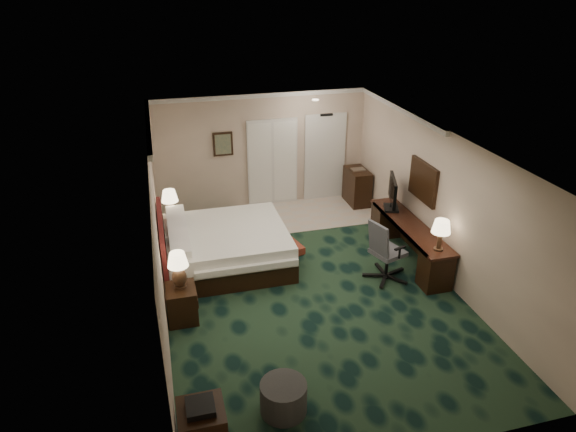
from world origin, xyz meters
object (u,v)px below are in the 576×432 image
object	(u,v)px
minibar	(357,187)
nightstand_far	(172,232)
lamp_near	(179,270)
ottoman	(283,398)
desk_chair	(388,249)
side_table	(202,428)
tv	(392,194)
bed_bench	(280,246)
desk	(409,242)
nightstand_near	(182,304)
lamp_far	(170,205)
bed	(227,247)

from	to	relation	value
minibar	nightstand_far	bearing A→B (deg)	-167.24
nightstand_far	lamp_near	world-z (taller)	lamp_near
ottoman	desk_chair	world-z (taller)	desk_chair
lamp_near	minibar	bearing A→B (deg)	38.67
side_table	tv	distance (m)	6.08
bed_bench	desk	world-z (taller)	desk
tv	desk_chair	distance (m)	1.53
nightstand_near	minibar	bearing A→B (deg)	38.97
minibar	desk_chair	bearing A→B (deg)	-102.35
nightstand_far	lamp_near	size ratio (longest dim) A/B	0.95
desk	tv	distance (m)	1.04
bed_bench	tv	distance (m)	2.50
lamp_far	lamp_near	bearing A→B (deg)	-90.28
bed	desk	xyz separation A→B (m)	(3.46, -0.73, 0.01)
lamp_near	bed_bench	xyz separation A→B (m)	(2.04, 1.56, -0.70)
nightstand_near	ottoman	xyz separation A→B (m)	(1.11, -2.30, -0.08)
ottoman	minibar	xyz separation A→B (m)	(3.36, 5.91, 0.21)
nightstand_near	lamp_near	distance (m)	0.61
tv	desk_chair	size ratio (longest dim) A/B	0.73
desk_chair	tv	bearing A→B (deg)	45.28
bed_bench	side_table	bearing A→B (deg)	-130.12
nightstand_near	side_table	size ratio (longest dim) A/B	1.00
bed	side_table	bearing A→B (deg)	-102.64
nightstand_near	desk_chair	distance (m)	3.77
nightstand_near	bed	bearing A→B (deg)	58.10
side_table	bed_bench	bearing A→B (deg)	64.48
bed	bed_bench	world-z (taller)	bed
desk_chair	minibar	distance (m)	3.39
nightstand_near	desk	bearing A→B (deg)	10.75
nightstand_far	tv	distance (m)	4.57
lamp_far	desk_chair	xyz separation A→B (m)	(3.72, -2.30, -0.31)
lamp_near	desk_chair	bearing A→B (deg)	3.97
bed	desk	size ratio (longest dim) A/B	0.88
nightstand_far	ottoman	world-z (taller)	nightstand_far
nightstand_near	side_table	xyz separation A→B (m)	(0.05, -2.59, 0.00)
nightstand_far	desk	bearing A→B (deg)	-21.59
ottoman	minibar	distance (m)	6.80
bed	desk_chair	world-z (taller)	desk_chair
nightstand_near	nightstand_far	distance (m)	2.60
lamp_near	desk_chair	size ratio (longest dim) A/B	0.52
side_table	desk	distance (m)	5.58
bed_bench	ottoman	xyz separation A→B (m)	(-0.94, -3.90, 0.01)
bed	tv	world-z (taller)	tv
lamp_near	tv	distance (m)	4.65
desk	ottoman	bearing A→B (deg)	-136.68
nightstand_far	side_table	size ratio (longest dim) A/B	1.00
bed	minibar	bearing A→B (deg)	30.29
side_table	ottoman	bearing A→B (deg)	15.32
lamp_far	tv	bearing A→B (deg)	-12.97
bed	nightstand_near	size ratio (longest dim) A/B	3.84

